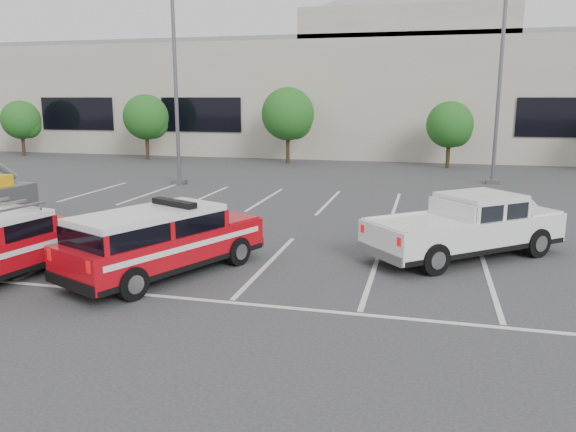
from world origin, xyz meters
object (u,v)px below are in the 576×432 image
convention_building (383,91)px  light_pole_left (175,76)px  tree_far_left (23,121)px  tree_left (148,119)px  tree_mid_right (451,126)px  light_pole_mid (500,76)px  fire_chief_suv (162,246)px  white_pickup (466,232)px  tree_mid_left (289,116)px

convention_building → light_pole_left: convention_building is taller
tree_far_left → tree_left: tree_left is taller
convention_building → tree_far_left: (-25.09, -9.82, -2.22)m
tree_mid_right → light_pole_mid: bearing=-72.5°
light_pole_left → light_pole_mid: same height
light_pole_left → light_pole_mid: bearing=14.9°
fire_chief_suv → white_pickup: bearing=49.8°
tree_far_left → fire_chief_suv: bearing=-46.0°
tree_far_left → light_pole_mid: light_pole_mid is taller
convention_building → tree_mid_right: (4.91, -9.82, -2.22)m
tree_left → white_pickup: bearing=-45.3°
tree_left → tree_mid_left: 10.00m
convention_building → tree_mid_left: 11.19m
tree_far_left → tree_mid_left: (20.00, 0.00, 0.54)m
convention_building → light_pole_mid: convention_building is taller
light_pole_mid → fire_chief_suv: light_pole_mid is taller
convention_building → tree_mid_left: convention_building is taller
tree_far_left → tree_mid_right: size_ratio=1.00×
convention_building → tree_left: (-15.09, -9.82, -1.95)m
convention_building → light_pole_left: bearing=-112.4°
convention_building → light_pole_left: (-8.18, -19.86, 0.47)m
tree_mid_right → fire_chief_suv: size_ratio=0.75×
light_pole_mid → fire_chief_suv: bearing=-117.8°
tree_far_left → tree_left: 10.00m
convention_building → white_pickup: bearing=-81.0°
tree_left → tree_mid_right: bearing=-0.0°
tree_left → tree_far_left: bearing=-180.0°
tree_far_left → tree_mid_left: tree_mid_left is taller
light_pole_mid → fire_chief_suv: 20.23m
tree_left → fire_chief_suv: 26.80m
tree_mid_left → tree_left: bearing=-180.0°
tree_left → fire_chief_suv: (12.71, -23.50, -2.05)m
convention_building → light_pole_mid: (6.82, -15.86, 0.47)m
tree_far_left → white_pickup: tree_far_left is taller
light_pole_left → tree_mid_left: bearing=72.9°
tree_mid_left → light_pole_left: light_pole_left is taller
convention_building → tree_far_left: size_ratio=15.04×
tree_left → fire_chief_suv: tree_left is taller
tree_mid_right → light_pole_left: 16.72m
convention_building → white_pickup: size_ratio=11.12×
tree_mid_left → convention_building: bearing=62.6°
light_pole_left → tree_mid_right: bearing=37.5°
tree_mid_right → fire_chief_suv: 24.67m
tree_mid_left → light_pole_mid: (11.91, -6.05, 2.14)m
tree_left → tree_mid_right: (20.00, -0.00, -0.27)m
convention_building → white_pickup: convention_building is taller
light_pole_left → light_pole_mid: (15.00, 4.00, 0.00)m
fire_chief_suv → convention_building: bearing=110.1°
convention_building → tree_left: 18.11m
tree_mid_right → fire_chief_suv: tree_mid_right is taller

